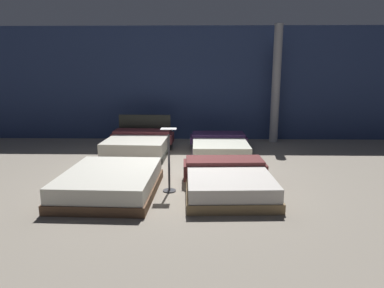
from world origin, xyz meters
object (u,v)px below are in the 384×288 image
object	(u,v)px
price_sign	(169,167)
bed_2	(139,144)
bed_0	(110,182)
bed_1	(228,181)
support_pillar	(276,85)
bed_3	(219,147)

from	to	relation	value
price_sign	bed_2	bearing A→B (deg)	110.25
bed_0	bed_1	distance (m)	2.13
bed_1	price_sign	xyz separation A→B (m)	(-1.07, 0.03, 0.25)
price_sign	support_pillar	distance (m)	5.48
bed_2	price_sign	bearing A→B (deg)	-67.21
bed_1	bed_3	bearing A→B (deg)	87.25
bed_1	bed_2	world-z (taller)	bed_2
bed_1	bed_3	size ratio (longest dim) A/B	1.01
bed_3	bed_0	bearing A→B (deg)	-125.90
bed_3	price_sign	size ratio (longest dim) A/B	1.73
bed_3	bed_2	bearing A→B (deg)	178.89
price_sign	support_pillar	bearing A→B (deg)	57.67
bed_1	support_pillar	bearing A→B (deg)	66.06
bed_2	bed_3	world-z (taller)	bed_2
bed_0	price_sign	xyz separation A→B (m)	(1.05, 0.15, 0.25)
support_pillar	price_sign	bearing A→B (deg)	-122.33
bed_0	bed_3	size ratio (longest dim) A/B	1.04
bed_3	price_sign	bearing A→B (deg)	-111.32
bed_1	support_pillar	size ratio (longest dim) A/B	0.59
bed_0	bed_3	distance (m)	3.70
bed_0	price_sign	size ratio (longest dim) A/B	1.81
bed_0	support_pillar	xyz separation A→B (m)	(3.90, 4.65, 1.54)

